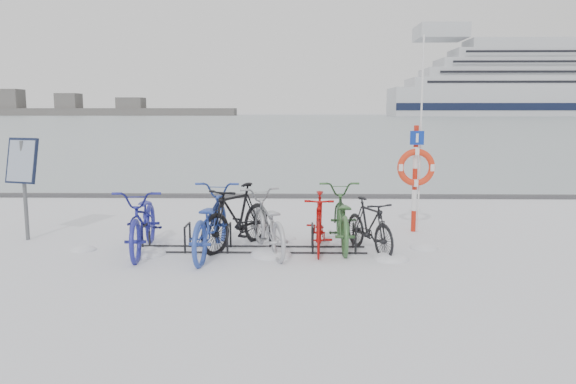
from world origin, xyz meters
TOP-DOWN VIEW (x-y plane):
  - ground at (0.00, 0.00)m, footprint 900.00×900.00m
  - ice_sheet at (0.00, 155.00)m, footprint 400.00×298.00m
  - quay_edge at (0.00, 5.90)m, footprint 400.00×0.25m
  - bike_rack at (0.00, 0.00)m, footprint 4.00×0.48m
  - info_board at (-4.23, 0.69)m, footprint 0.68×0.42m
  - lifebuoy_station at (3.14, 1.55)m, footprint 0.74×0.22m
  - cruise_ferry at (105.85, 228.03)m, footprint 135.90×25.64m
  - shoreline at (-122.02, 260.00)m, footprint 180.00×12.00m
  - bike_0 at (-1.80, -0.09)m, footprint 1.00×2.28m
  - bike_1 at (-0.65, -0.25)m, footprint 0.94×2.30m
  - bike_2 at (-0.25, 0.25)m, footprint 1.45×1.93m
  - bike_3 at (0.31, -0.06)m, footprint 1.29×2.16m
  - bike_4 at (1.20, 0.06)m, footprint 0.57×1.74m
  - bike_5 at (1.60, 0.37)m, footprint 0.74×2.13m
  - bike_6 at (2.05, 0.01)m, footprint 1.02×1.63m
  - snow_drifts at (0.35, -0.12)m, footprint 6.39×1.88m

SIDE VIEW (x-z plane):
  - ground at x=0.00m, z-range 0.00..0.00m
  - snow_drifts at x=0.35m, z-range -0.12..0.12m
  - ice_sheet at x=0.00m, z-range 0.00..0.02m
  - quay_edge at x=0.00m, z-range 0.00..0.10m
  - bike_rack at x=0.00m, z-range -0.05..0.41m
  - bike_6 at x=2.05m, z-range 0.00..0.95m
  - bike_4 at x=1.20m, z-range 0.00..1.03m
  - bike_3 at x=0.31m, z-range 0.00..1.07m
  - bike_5 at x=1.60m, z-range 0.00..1.12m
  - bike_2 at x=-0.25m, z-range 0.00..1.15m
  - bike_0 at x=-1.80m, z-range 0.00..1.16m
  - bike_1 at x=-0.65m, z-range 0.00..1.18m
  - lifebuoy_station at x=3.14m, z-range -0.63..3.20m
  - info_board at x=-4.23m, z-range 0.42..2.32m
  - shoreline at x=-122.02m, z-range -1.96..7.54m
  - cruise_ferry at x=105.85m, z-range -10.16..34.49m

